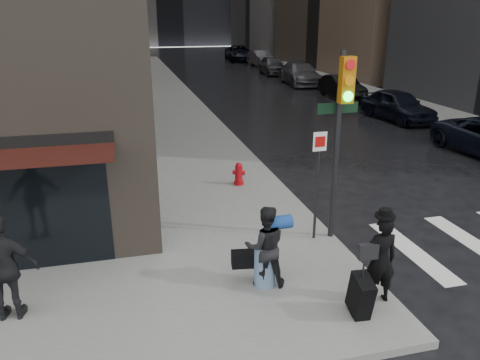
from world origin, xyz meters
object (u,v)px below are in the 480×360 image
object	(u,v)px
man_jeans	(265,246)
parked_car_2	(342,87)
man_greycoat	(5,268)
parked_car_1	(397,105)
fire_hydrant	(239,175)
parked_car_6	(240,53)
parked_car_5	(261,58)
traffic_light	(339,123)
man_overcoat	(376,266)
parked_car_3	(300,74)
parked_car_4	(272,65)

from	to	relation	value
man_jeans	parked_car_2	bearing A→B (deg)	-111.84
man_greycoat	parked_car_1	distance (m)	20.21
fire_hydrant	parked_car_6	bearing A→B (deg)	75.79
fire_hydrant	parked_car_2	distance (m)	17.45
man_jeans	parked_car_5	bearing A→B (deg)	-98.95
traffic_light	man_overcoat	bearing A→B (deg)	-99.96
man_jeans	man_greycoat	size ratio (longest dim) A/B	0.86
parked_car_2	parked_car_3	size ratio (longest dim) A/B	0.78
man_overcoat	parked_car_1	bearing A→B (deg)	-118.73
man_jeans	parked_car_6	xyz separation A→B (m)	(11.10, 45.89, -0.13)
parked_car_6	man_greycoat	bearing A→B (deg)	-104.24
traffic_light	parked_car_3	bearing A→B (deg)	68.72
parked_car_1	parked_car_6	xyz separation A→B (m)	(0.15, 32.77, 0.07)
man_greycoat	parked_car_5	distance (m)	42.47
fire_hydrant	parked_car_2	size ratio (longest dim) A/B	0.16
man_jeans	parked_car_1	distance (m)	17.09
traffic_light	parked_car_3	world-z (taller)	traffic_light
man_overcoat	parked_car_4	xyz separation A→B (m)	(9.08, 33.86, -0.14)
parked_car_3	parked_car_4	distance (m)	6.56
man_jeans	parked_car_1	world-z (taller)	man_jeans
parked_car_4	parked_car_1	bearing A→B (deg)	-85.86
parked_car_1	parked_car_4	world-z (taller)	parked_car_4
man_jeans	fire_hydrant	size ratio (longest dim) A/B	2.34
man_overcoat	fire_hydrant	world-z (taller)	man_overcoat
parked_car_5	parked_car_6	world-z (taller)	parked_car_6
man_overcoat	parked_car_2	world-z (taller)	man_overcoat
man_jeans	fire_hydrant	world-z (taller)	man_jeans
parked_car_6	man_jeans	bearing A→B (deg)	-99.06
man_jeans	parked_car_5	size ratio (longest dim) A/B	0.34
man_greycoat	fire_hydrant	bearing A→B (deg)	-127.63
parked_car_4	parked_car_6	bearing A→B (deg)	92.25
traffic_light	parked_car_1	world-z (taller)	traffic_light
man_overcoat	man_greycoat	world-z (taller)	man_greycoat
traffic_light	parked_car_4	size ratio (longest dim) A/B	0.93
fire_hydrant	man_greycoat	bearing A→B (deg)	-134.43
parked_car_4	man_greycoat	bearing A→B (deg)	-111.37
parked_car_2	parked_car_1	bearing A→B (deg)	-90.48
parked_car_3	traffic_light	bearing A→B (deg)	-105.18
parked_car_1	man_overcoat	bearing A→B (deg)	-128.84
parked_car_1	parked_car_5	xyz separation A→B (m)	(0.76, 26.22, 0.02)
parked_car_3	parked_car_5	xyz separation A→B (m)	(0.85, 13.11, -0.02)
parked_car_2	parked_car_3	distance (m)	6.56
man_jeans	traffic_light	bearing A→B (deg)	-136.35
parked_car_3	parked_car_1	bearing A→B (deg)	-85.24
parked_car_1	parked_car_2	xyz separation A→B (m)	(0.17, 6.55, -0.05)
parked_car_5	man_jeans	bearing A→B (deg)	-109.66
man_greycoat	parked_car_3	world-z (taller)	man_greycoat
man_overcoat	traffic_light	size ratio (longest dim) A/B	0.43
man_greycoat	traffic_light	world-z (taller)	traffic_light
parked_car_3	parked_car_4	bearing A→B (deg)	95.12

